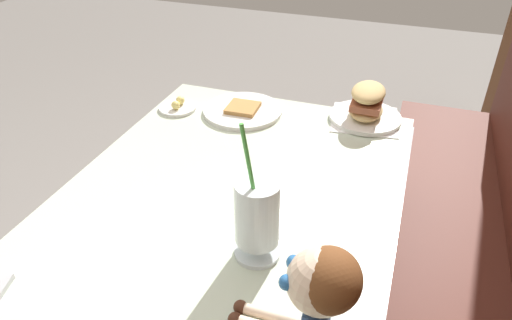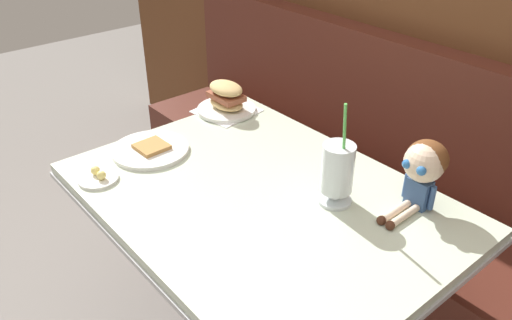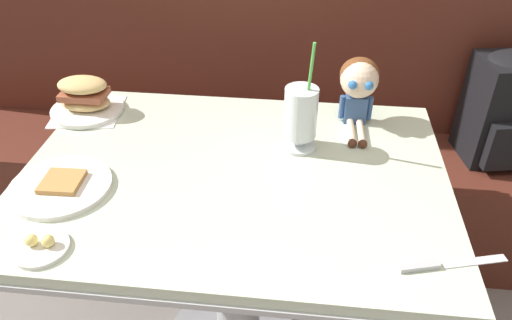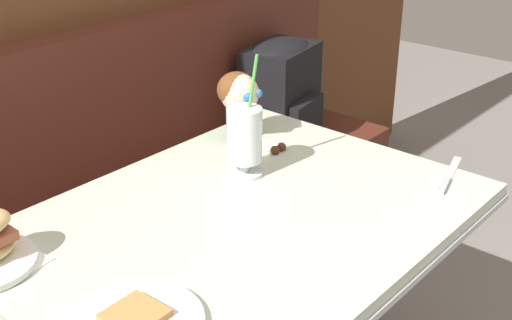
{
  "view_description": "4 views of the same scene",
  "coord_description": "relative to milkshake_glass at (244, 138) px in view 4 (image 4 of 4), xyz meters",
  "views": [
    {
      "loc": [
        0.83,
        0.55,
        1.44
      ],
      "look_at": [
        -0.01,
        0.25,
        0.85
      ],
      "focal_mm": 33.14,
      "sensor_mm": 36.0,
      "label": 1
    },
    {
      "loc": [
        0.93,
        -0.62,
        1.59
      ],
      "look_at": [
        -0.01,
        0.18,
        0.85
      ],
      "focal_mm": 36.56,
      "sensor_mm": 36.0,
      "label": 2
    },
    {
      "loc": [
        0.18,
        -0.85,
        1.51
      ],
      "look_at": [
        0.06,
        0.18,
        0.78
      ],
      "focal_mm": 35.15,
      "sensor_mm": 36.0,
      "label": 3
    },
    {
      "loc": [
        -1.0,
        -0.72,
        1.52
      ],
      "look_at": [
        0.07,
        0.19,
        0.85
      ],
      "focal_mm": 47.47,
      "sensor_mm": 36.0,
      "label": 4
    }
  ],
  "objects": [
    {
      "name": "diner_table",
      "position": [
        -0.16,
        -0.13,
        -0.3
      ],
      "size": [
        1.11,
        0.81,
        0.74
      ],
      "color": "beige",
      "rests_on": "ground"
    },
    {
      "name": "backpack",
      "position": [
        0.74,
        0.47,
        -0.18
      ],
      "size": [
        0.33,
        0.29,
        0.41
      ],
      "color": "black",
      "rests_on": "booth_bench"
    },
    {
      "name": "booth_bench",
      "position": [
        -0.16,
        0.49,
        -0.51
      ],
      "size": [
        2.6,
        0.48,
        1.0
      ],
      "color": "#512319",
      "rests_on": "ground"
    },
    {
      "name": "seated_doll",
      "position": [
        0.16,
        0.16,
        0.03
      ],
      "size": [
        0.11,
        0.22,
        0.2
      ],
      "color": "#385689",
      "rests_on": "diner_table"
    },
    {
      "name": "butter_knife",
      "position": [
        0.3,
        -0.41,
        -0.1
      ],
      "size": [
        0.23,
        0.08,
        0.01
      ],
      "color": "silver",
      "rests_on": "diner_table"
    },
    {
      "name": "milkshake_glass",
      "position": [
        0.0,
        0.0,
        0.0
      ],
      "size": [
        0.1,
        0.1,
        0.32
      ],
      "color": "silver",
      "rests_on": "diner_table"
    }
  ]
}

